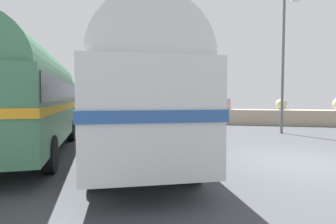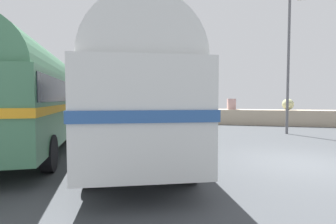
% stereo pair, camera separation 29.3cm
% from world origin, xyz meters
% --- Properties ---
extents(ground, '(32.00, 26.00, 0.02)m').
position_xyz_m(ground, '(0.00, 0.00, 0.01)').
color(ground, '#3F4246').
extents(breakwater, '(31.36, 1.86, 2.26)m').
position_xyz_m(breakwater, '(0.04, 11.79, 0.65)').
color(breakwater, tan).
rests_on(breakwater, ground).
extents(vintage_coach, '(5.51, 8.84, 3.70)m').
position_xyz_m(vintage_coach, '(-4.93, -0.44, 2.05)').
color(vintage_coach, black).
rests_on(vintage_coach, ground).
extents(second_coach, '(6.04, 8.73, 3.70)m').
position_xyz_m(second_coach, '(-8.73, -0.72, 2.05)').
color(second_coach, black).
rests_on(second_coach, ground).
extents(lamp_post, '(0.89, 0.30, 7.27)m').
position_xyz_m(lamp_post, '(0.87, 6.87, 4.05)').
color(lamp_post, '#5B5B60').
rests_on(lamp_post, ground).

